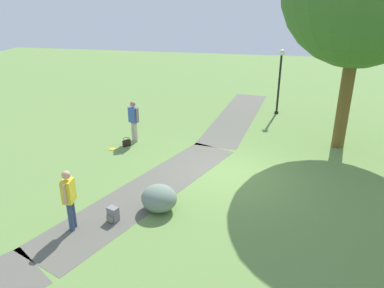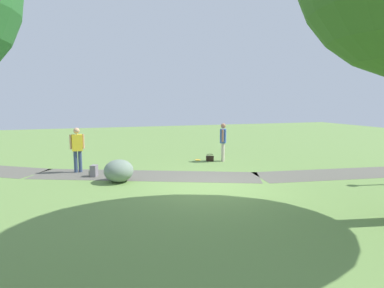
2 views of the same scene
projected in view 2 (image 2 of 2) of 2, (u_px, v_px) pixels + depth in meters
The scene contains 9 objects.
ground_plane at pixel (212, 188), 10.13m from camera, with size 48.00×48.00×0.00m, color #678B45.
footpath_segment_near at pixel (362, 173), 12.18m from camera, with size 8.15×2.74×0.01m.
footpath_segment_mid at pixel (146, 175), 11.75m from camera, with size 8.03×4.65×0.01m.
lawn_boulder at pixel (119, 171), 10.81m from camera, with size 1.28×1.31×0.73m.
woman_with_handbag at pixel (223, 139), 14.40m from camera, with size 0.39×0.46×1.66m.
man_near_boulder at pixel (77, 147), 12.16m from camera, with size 0.52×0.27×1.66m.
handbag_on_grass at pixel (210, 158), 14.48m from camera, with size 0.38×0.38×0.31m.
backpack_by_boulder at pixel (94, 171), 11.60m from camera, with size 0.33×0.34×0.40m.
frisbee_on_grass at pixel (198, 160), 14.77m from camera, with size 0.26×0.26×0.02m.
Camera 2 is at (3.68, 9.17, 2.66)m, focal length 30.99 mm.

